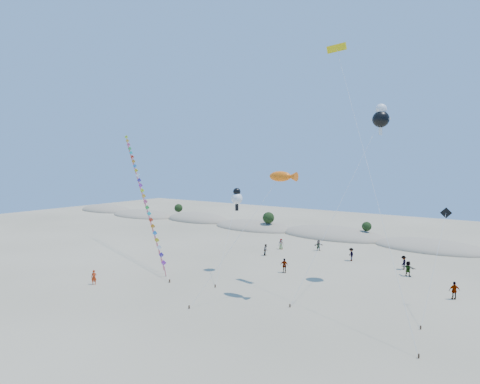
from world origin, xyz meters
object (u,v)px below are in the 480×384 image
parafoil_kite (338,53)px  kite_train (142,189)px  flyer_foreground (94,277)px  fish_kite (283,177)px

parafoil_kite → kite_train: bearing=-175.6°
kite_train → flyer_foreground: 16.69m
kite_train → fish_kite: (25.11, -4.67, 2.44)m
kite_train → parafoil_kite: parafoil_kite is taller
parafoil_kite → flyer_foreground: bearing=-144.7°
flyer_foreground → kite_train: bearing=77.4°
parafoil_kite → flyer_foreground: 34.77m
fish_kite → parafoil_kite: 14.50m
parafoil_kite → flyer_foreground: parafoil_kite is taller
kite_train → fish_kite: bearing=-10.5°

